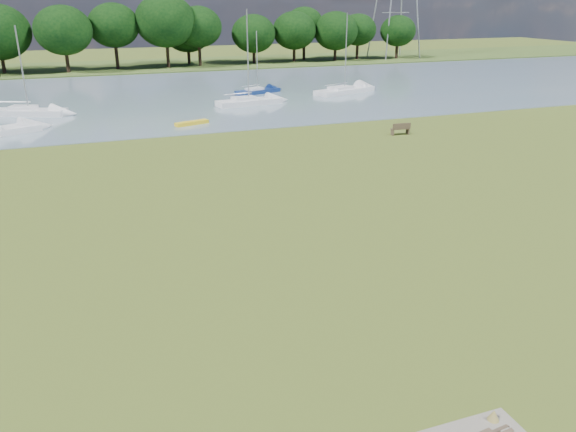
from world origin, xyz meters
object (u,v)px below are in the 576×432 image
object	(u,v)px
kayak	(192,123)
sailboat_3	(28,110)
sailboat_0	(344,89)
sailboat_5	(248,100)
sailboat_4	(257,90)
riverbank_bench	(401,129)

from	to	relation	value
kayak	sailboat_3	world-z (taller)	sailboat_3
sailboat_0	sailboat_5	distance (m)	12.87
sailboat_0	sailboat_4	distance (m)	9.86
riverbank_bench	sailboat_5	size ratio (longest dim) A/B	0.17
sailboat_0	sailboat_4	world-z (taller)	sailboat_0
sailboat_0	sailboat_3	bearing A→B (deg)	162.84
sailboat_3	sailboat_5	world-z (taller)	sailboat_5
kayak	sailboat_4	size ratio (longest dim) A/B	0.44
riverbank_bench	sailboat_4	xyz separation A→B (m)	(-4.59, 23.53, -0.04)
kayak	sailboat_3	distance (m)	16.23
kayak	sailboat_4	world-z (taller)	sailboat_4
sailboat_0	sailboat_3	distance (m)	32.94
kayak	sailboat_0	bearing A→B (deg)	11.88
sailboat_3	sailboat_5	size ratio (longest dim) A/B	0.86
kayak	sailboat_3	size ratio (longest dim) A/B	0.38
riverbank_bench	sailboat_4	bearing A→B (deg)	104.38
sailboat_3	sailboat_4	distance (m)	24.06
sailboat_3	sailboat_5	bearing A→B (deg)	17.53
sailboat_0	sailboat_4	bearing A→B (deg)	141.08
sailboat_0	sailboat_3	size ratio (longest dim) A/B	1.10
kayak	sailboat_0	world-z (taller)	sailboat_0
sailboat_0	sailboat_5	xyz separation A→B (m)	(-12.37, -3.57, 0.05)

